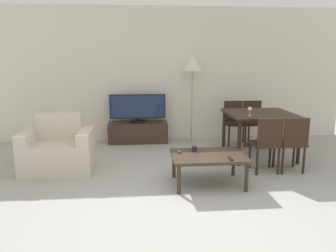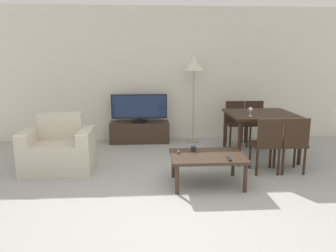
# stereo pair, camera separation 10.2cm
# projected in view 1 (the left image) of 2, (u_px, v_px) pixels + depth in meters

# --- Properties ---
(ground_plane) EXTENTS (18.00, 18.00, 0.00)m
(ground_plane) POSITION_uv_depth(u_px,v_px,m) (186.00, 219.00, 3.51)
(ground_plane) COLOR #9E9E99
(wall_back) EXTENTS (7.69, 0.06, 2.70)m
(wall_back) POSITION_uv_depth(u_px,v_px,m) (162.00, 75.00, 6.73)
(wall_back) COLOR silver
(wall_back) RESTS_ON ground_plane
(armchair) EXTENTS (1.02, 0.68, 0.86)m
(armchair) POSITION_uv_depth(u_px,v_px,m) (58.00, 151.00, 4.93)
(armchair) COLOR beige
(armchair) RESTS_ON ground_plane
(tv_stand) EXTENTS (1.19, 0.42, 0.41)m
(tv_stand) POSITION_uv_depth(u_px,v_px,m) (138.00, 132.00, 6.65)
(tv_stand) COLOR #38281E
(tv_stand) RESTS_ON ground_plane
(tv) EXTENTS (1.11, 0.32, 0.57)m
(tv) POSITION_uv_depth(u_px,v_px,m) (138.00, 108.00, 6.55)
(tv) COLOR black
(tv) RESTS_ON tv_stand
(coffee_table) EXTENTS (0.99, 0.70, 0.42)m
(coffee_table) POSITION_uv_depth(u_px,v_px,m) (208.00, 158.00, 4.41)
(coffee_table) COLOR #38281E
(coffee_table) RESTS_ON ground_plane
(dining_table) EXTENTS (1.11, 1.08, 0.77)m
(dining_table) POSITION_uv_depth(u_px,v_px,m) (260.00, 118.00, 5.62)
(dining_table) COLOR black
(dining_table) RESTS_ON ground_plane
(dining_chair_near) EXTENTS (0.40, 0.40, 0.85)m
(dining_chair_near) POSITION_uv_depth(u_px,v_px,m) (267.00, 142.00, 4.82)
(dining_chair_near) COLOR black
(dining_chair_near) RESTS_ON ground_plane
(dining_chair_far) EXTENTS (0.40, 0.40, 0.85)m
(dining_chair_far) POSITION_uv_depth(u_px,v_px,m) (253.00, 120.00, 6.50)
(dining_chair_far) COLOR black
(dining_chair_far) RESTS_ON ground_plane
(dining_chair_near_right) EXTENTS (0.40, 0.40, 0.85)m
(dining_chair_near_right) POSITION_uv_depth(u_px,v_px,m) (292.00, 141.00, 4.86)
(dining_chair_near_right) COLOR black
(dining_chair_near_right) RESTS_ON ground_plane
(dining_chair_far_left) EXTENTS (0.40, 0.40, 0.85)m
(dining_chair_far_left) POSITION_uv_depth(u_px,v_px,m) (234.00, 120.00, 6.47)
(dining_chair_far_left) COLOR black
(dining_chair_far_left) RESTS_ON ground_plane
(floor_lamp) EXTENTS (0.39, 0.39, 1.74)m
(floor_lamp) POSITION_uv_depth(u_px,v_px,m) (192.00, 66.00, 6.41)
(floor_lamp) COLOR gray
(floor_lamp) RESTS_ON ground_plane
(remote_primary) EXTENTS (0.04, 0.15, 0.02)m
(remote_primary) POSITION_uv_depth(u_px,v_px,m) (230.00, 158.00, 4.20)
(remote_primary) COLOR black
(remote_primary) RESTS_ON coffee_table
(remote_secondary) EXTENTS (0.04, 0.15, 0.02)m
(remote_secondary) POSITION_uv_depth(u_px,v_px,m) (179.00, 151.00, 4.51)
(remote_secondary) COLOR #38383D
(remote_secondary) RESTS_ON coffee_table
(cup_white_near) EXTENTS (0.07, 0.07, 0.07)m
(cup_white_near) POSITION_uv_depth(u_px,v_px,m) (194.00, 149.00, 4.56)
(cup_white_near) COLOR black
(cup_white_near) RESTS_ON coffee_table
(wine_glass_left) EXTENTS (0.07, 0.07, 0.15)m
(wine_glass_left) POSITION_uv_depth(u_px,v_px,m) (250.00, 110.00, 5.30)
(wine_glass_left) COLOR silver
(wine_glass_left) RESTS_ON dining_table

